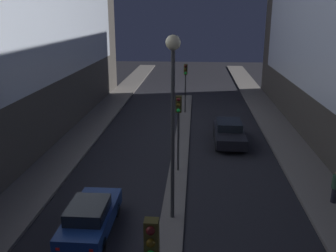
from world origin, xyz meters
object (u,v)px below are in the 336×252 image
object	(u,v)px
car_left_lane	(90,217)
car_right_lane	(229,133)
street_lamp	(173,90)
traffic_light_far	(186,77)
pedestrian_on_right_sidewalk	(336,186)
traffic_light_mid	(179,117)

from	to	relation	value
car_left_lane	car_right_lane	bearing A→B (deg)	60.63
street_lamp	car_right_lane	bearing A→B (deg)	72.32
traffic_light_far	pedestrian_on_right_sidewalk	world-z (taller)	traffic_light_far
pedestrian_on_right_sidewalk	traffic_light_mid	bearing A→B (deg)	156.34
traffic_light_far	car_right_lane	world-z (taller)	traffic_light_far
street_lamp	car_right_lane	size ratio (longest dim) A/B	1.62
street_lamp	pedestrian_on_right_sidewalk	distance (m)	9.03
traffic_light_far	street_lamp	size ratio (longest dim) A/B	0.55
pedestrian_on_right_sidewalk	traffic_light_far	bearing A→B (deg)	114.88
traffic_light_far	street_lamp	distance (m)	18.02
pedestrian_on_right_sidewalk	street_lamp	bearing A→B (deg)	-166.57
street_lamp	car_left_lane	size ratio (longest dim) A/B	1.80
car_left_lane	street_lamp	bearing A→B (deg)	22.59
traffic_light_far	pedestrian_on_right_sidewalk	bearing A→B (deg)	-65.12
car_left_lane	traffic_light_mid	bearing A→B (deg)	63.06
traffic_light_mid	traffic_light_far	distance (m)	12.81
traffic_light_far	street_lamp	world-z (taller)	street_lamp
traffic_light_mid	car_right_lane	size ratio (longest dim) A/B	0.89
street_lamp	car_right_lane	xyz separation A→B (m)	(3.25, 10.20, -4.99)
car_left_lane	car_right_lane	size ratio (longest dim) A/B	0.90
traffic_light_far	car_right_lane	bearing A→B (deg)	-66.97
car_right_lane	pedestrian_on_right_sidewalk	xyz separation A→B (m)	(4.20, -8.42, 0.21)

